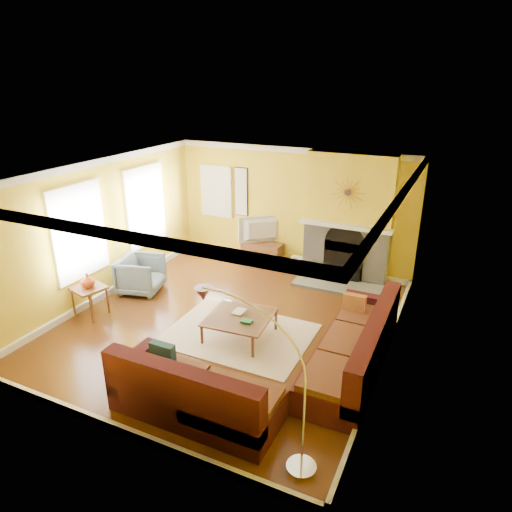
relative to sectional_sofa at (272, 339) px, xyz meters
The scene contains 27 objects.
floor 1.54m from the sectional_sofa, 144.69° to the left, with size 5.50×6.00×0.02m, color brown.
ceiling 2.70m from the sectional_sofa, 144.69° to the left, with size 5.50×6.00×0.02m, color white.
wall_back 4.14m from the sectional_sofa, 107.27° to the left, with size 5.50×0.02×2.70m, color yellow.
wall_front 2.63m from the sectional_sofa, 119.05° to the right, with size 5.50×0.02×2.70m, color yellow.
wall_left 4.15m from the sectional_sofa, 167.89° to the left, with size 0.02×6.00×2.70m, color yellow.
wall_right 1.99m from the sectional_sofa, 28.58° to the left, with size 0.02×6.00×2.70m, color yellow.
baseboard 1.52m from the sectional_sofa, 144.69° to the left, with size 5.50×6.00×0.12m, color white, non-canonical shape.
crown_molding 2.64m from the sectional_sofa, 144.69° to the left, with size 5.50×6.00×0.12m, color white, non-canonical shape.
window_left_near 4.59m from the sectional_sofa, 151.26° to the left, with size 0.06×1.22×1.72m, color white.
window_left_far 4.07m from the sectional_sofa, behind, with size 0.06×1.22×1.72m, color white.
window_back 5.03m from the sectional_sofa, 129.13° to the left, with size 0.82×0.06×1.22m, color white.
wall_art 4.68m from the sectional_sofa, 122.67° to the left, with size 0.34×0.04×1.14m, color white.
fireplace 3.76m from the sectional_sofa, 87.65° to the left, with size 1.80×0.40×2.70m, color gray, non-canonical shape.
mantel 3.51m from the sectional_sofa, 87.48° to the left, with size 1.92×0.22×0.08m, color white.
hearth 3.13m from the sectional_sofa, 87.23° to the left, with size 1.80×0.70×0.06m, color gray.
sunburst 3.74m from the sectional_sofa, 87.49° to the left, with size 0.70×0.04×0.70m, color olive, non-canonical shape.
rug 1.10m from the sectional_sofa, 147.09° to the left, with size 2.40×1.80×0.02m, color beige.
sectional_sofa is the anchor object (origin of this frame).
coffee_table 0.98m from the sectional_sofa, 147.99° to the left, with size 1.03×1.03×0.41m, color white, non-canonical shape.
media_console 4.03m from the sectional_sofa, 116.57° to the left, with size 0.93×0.42×0.51m, color brown.
tv 4.04m from the sectional_sofa, 116.57° to the left, with size 1.07×0.14×0.62m, color black.
subwoofer 3.77m from the sectional_sofa, 104.67° to the left, with size 0.28×0.28×0.28m, color white.
armchair 3.61m from the sectional_sofa, 160.56° to the left, with size 0.80×0.82×0.75m, color slate.
side_table 3.60m from the sectional_sofa, behind, with size 0.52×0.52×0.57m, color brown, non-canonical shape.
vase 3.61m from the sectional_sofa, behind, with size 0.26×0.26×0.27m, color #CC4B14.
book 1.13m from the sectional_sofa, 147.72° to the left, with size 0.18×0.25×0.02m, color white.
arc_lamp 1.87m from the sectional_sofa, 71.96° to the right, with size 1.29×0.36×2.02m, color silver, non-canonical shape.
Camera 1 is at (3.49, -6.27, 4.13)m, focal length 32.00 mm.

